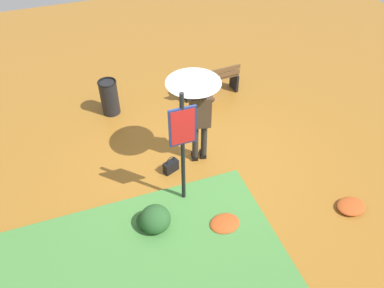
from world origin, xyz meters
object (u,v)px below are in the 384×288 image
(person_with_umbrella, at_px, (196,95))
(info_sign_post, at_px, (183,139))
(trash_bin, at_px, (109,97))
(handbag, at_px, (171,166))
(park_bench, at_px, (211,80))

(person_with_umbrella, height_order, info_sign_post, info_sign_post)
(person_with_umbrella, xyz_separation_m, trash_bin, (1.30, -2.11, -1.13))
(info_sign_post, height_order, handbag, info_sign_post)
(person_with_umbrella, relative_size, park_bench, 1.45)
(handbag, bearing_deg, trash_bin, -72.08)
(handbag, relative_size, trash_bin, 0.44)
(park_bench, bearing_deg, info_sign_post, 60.13)
(handbag, xyz_separation_m, trash_bin, (0.73, -2.25, 0.29))
(person_with_umbrella, height_order, park_bench, person_with_umbrella)
(handbag, height_order, trash_bin, trash_bin)
(person_with_umbrella, relative_size, trash_bin, 2.45)
(trash_bin, bearing_deg, park_bench, 177.53)
(info_sign_post, relative_size, park_bench, 1.64)
(person_with_umbrella, distance_m, trash_bin, 2.72)
(info_sign_post, relative_size, trash_bin, 2.76)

